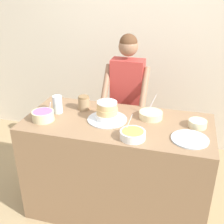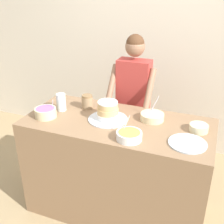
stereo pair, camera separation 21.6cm
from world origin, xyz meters
name	(u,v)px [view 2 (the right image)]	position (x,y,z in m)	size (l,w,h in m)	color
wall_back	(158,46)	(0.00, 1.74, 1.30)	(10.00, 0.05, 2.60)	beige
counter	(117,168)	(0.00, 0.36, 0.47)	(1.58, 0.72, 0.94)	#8C6B4C
person_baker	(133,94)	(-0.05, 0.94, 0.97)	(0.44, 0.43, 1.56)	#2D2D38
cake	(108,112)	(-0.09, 0.37, 1.01)	(0.34, 0.34, 0.17)	silver
frosting_bowl_yellow	(129,135)	(0.18, 0.12, 0.98)	(0.19, 0.19, 0.16)	white
frosting_bowl_pink	(152,116)	(0.26, 0.50, 0.98)	(0.20, 0.20, 0.19)	beige
frosting_bowl_purple	(46,112)	(-0.61, 0.22, 0.99)	(0.18, 0.18, 0.16)	beige
frosting_bowl_white	(199,128)	(0.65, 0.44, 0.97)	(0.15, 0.15, 0.06)	beige
drinking_glass	(61,102)	(-0.55, 0.39, 1.02)	(0.08, 0.08, 0.16)	silver
ceramic_plate	(188,143)	(0.59, 0.22, 0.95)	(0.28, 0.28, 0.01)	silver
stoneware_jar	(87,102)	(-0.35, 0.52, 1.01)	(0.10, 0.10, 0.13)	#9E7F5B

